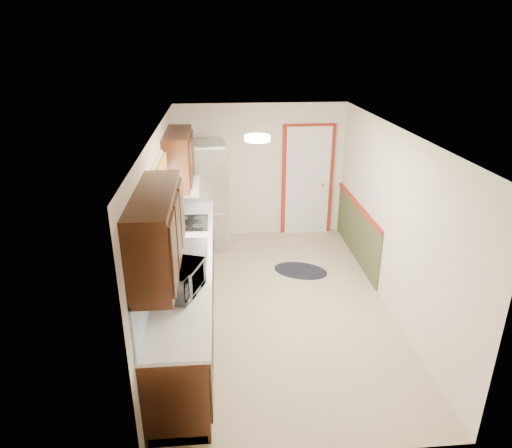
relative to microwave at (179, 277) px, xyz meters
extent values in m
cube|color=tan|center=(1.20, 1.18, -1.13)|extent=(3.20, 5.20, 0.12)
cube|color=white|center=(1.20, 1.18, 1.27)|extent=(3.20, 5.20, 0.12)
cube|color=white|center=(1.20, 3.68, 0.07)|extent=(3.20, 0.10, 2.40)
cube|color=white|center=(1.20, -1.32, 0.07)|extent=(3.20, 0.10, 2.40)
cube|color=white|center=(-0.30, 1.18, 0.07)|extent=(0.10, 5.20, 2.40)
cube|color=white|center=(2.70, 1.18, 0.07)|extent=(0.10, 5.20, 2.40)
cube|color=#35190C|center=(0.00, 0.88, -0.68)|extent=(0.60, 4.00, 0.90)
cube|color=white|center=(0.01, 0.88, -0.21)|extent=(0.63, 4.00, 0.04)
cube|color=#59A2D8|center=(-0.29, 0.88, 0.08)|extent=(0.02, 4.00, 0.55)
cube|color=#35190C|center=(-0.12, -0.42, 0.69)|extent=(0.35, 1.40, 0.75)
cube|color=#35190C|center=(-0.12, 2.28, 0.69)|extent=(0.35, 1.20, 0.75)
cube|color=white|center=(-0.29, 0.98, 0.49)|extent=(0.02, 1.00, 0.90)
cube|color=orange|center=(-0.24, 0.98, 0.84)|extent=(0.05, 1.12, 0.24)
cube|color=#B7B7BC|center=(0.01, 0.98, -0.19)|extent=(0.52, 0.82, 0.02)
cube|color=white|center=(-0.07, 2.33, 0.24)|extent=(0.45, 0.60, 0.15)
cube|color=maroon|center=(2.05, 3.65, -0.13)|extent=(0.94, 0.05, 2.08)
cube|color=white|center=(2.05, 3.62, -0.13)|extent=(0.80, 0.04, 2.00)
cube|color=#404A29|center=(2.69, 2.53, -0.68)|extent=(0.02, 2.30, 0.90)
cube|color=maroon|center=(2.67, 2.53, -0.21)|extent=(0.04, 2.30, 0.06)
cylinder|color=#FFD88C|center=(0.90, 0.98, 1.23)|extent=(0.30, 0.30, 0.06)
imported|color=white|center=(0.00, 0.00, 0.00)|extent=(0.48, 0.63, 0.38)
cube|color=#B7B7BC|center=(0.18, 3.23, -0.21)|extent=(0.84, 0.80, 1.85)
cylinder|color=black|center=(-0.08, 2.83, -0.30)|extent=(0.02, 0.02, 1.29)
ellipsoid|color=black|center=(1.69, 2.09, -1.12)|extent=(1.00, 0.84, 0.01)
cube|color=black|center=(0.01, 1.93, -0.18)|extent=(0.51, 0.61, 0.02)
camera|label=1|loc=(0.44, -4.23, 2.31)|focal=32.00mm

